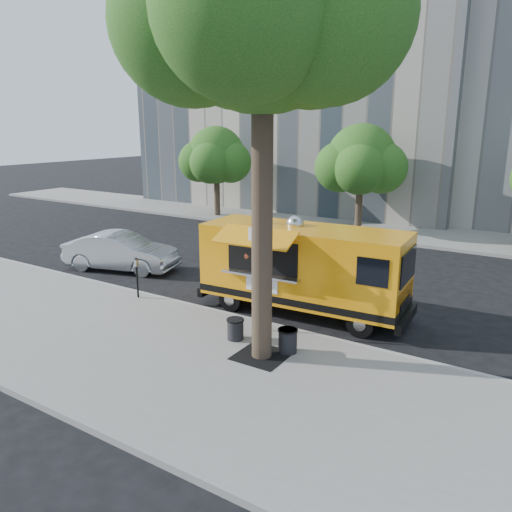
# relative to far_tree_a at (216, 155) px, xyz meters

# --- Properties ---
(ground) EXTENTS (120.00, 120.00, 0.00)m
(ground) POSITION_rel_far_tree_a_xyz_m (10.00, -12.30, -3.78)
(ground) COLOR black
(ground) RESTS_ON ground
(sidewalk) EXTENTS (60.00, 6.00, 0.15)m
(sidewalk) POSITION_rel_far_tree_a_xyz_m (10.00, -16.30, -3.70)
(sidewalk) COLOR gray
(sidewalk) RESTS_ON ground
(curb) EXTENTS (60.00, 0.14, 0.16)m
(curb) POSITION_rel_far_tree_a_xyz_m (10.00, -13.23, -3.70)
(curb) COLOR #999993
(curb) RESTS_ON ground
(far_sidewalk) EXTENTS (60.00, 5.00, 0.15)m
(far_sidewalk) POSITION_rel_far_tree_a_xyz_m (10.00, 1.20, -3.70)
(far_sidewalk) COLOR gray
(far_sidewalk) RESTS_ON ground
(building_left) EXTENTS (22.00, 14.00, 24.00)m
(building_left) POSITION_rel_far_tree_a_xyz_m (2.00, 9.70, 8.22)
(building_left) COLOR #A89C8C
(building_left) RESTS_ON ground
(tree_well) EXTENTS (1.20, 1.20, 0.02)m
(tree_well) POSITION_rel_far_tree_a_xyz_m (12.60, -15.10, -3.62)
(tree_well) COLOR black
(tree_well) RESTS_ON sidewalk
(far_tree_a) EXTENTS (3.42, 3.42, 5.36)m
(far_tree_a) POSITION_rel_far_tree_a_xyz_m (0.00, 0.00, 0.00)
(far_tree_a) COLOR #33261C
(far_tree_a) RESTS_ON far_sidewalk
(far_tree_b) EXTENTS (3.60, 3.60, 5.50)m
(far_tree_b) POSITION_rel_far_tree_a_xyz_m (9.00, 0.40, 0.06)
(far_tree_b) COLOR #33261C
(far_tree_b) RESTS_ON far_sidewalk
(sign_post) EXTENTS (0.28, 0.06, 3.00)m
(sign_post) POSITION_rel_far_tree_a_xyz_m (11.55, -13.85, -1.93)
(sign_post) COLOR silver
(sign_post) RESTS_ON sidewalk
(parking_meter) EXTENTS (0.11, 0.11, 1.33)m
(parking_meter) POSITION_rel_far_tree_a_xyz_m (7.00, -13.65, -2.79)
(parking_meter) COLOR black
(parking_meter) RESTS_ON sidewalk
(food_truck) EXTENTS (6.49, 3.23, 3.14)m
(food_truck) POSITION_rel_far_tree_a_xyz_m (11.91, -11.73, -2.30)
(food_truck) COLOR #FF9A0D
(food_truck) RESTS_ON ground
(sedan) EXTENTS (4.72, 2.73, 1.47)m
(sedan) POSITION_rel_far_tree_a_xyz_m (3.77, -11.34, -3.04)
(sedan) COLOR #ACAFB3
(sedan) RESTS_ON ground
(trash_bin_left) EXTENTS (0.50, 0.50, 0.60)m
(trash_bin_left) POSITION_rel_far_tree_a_xyz_m (13.02, -14.57, -3.31)
(trash_bin_left) COLOR black
(trash_bin_left) RESTS_ON sidewalk
(trash_bin_right) EXTENTS (0.46, 0.46, 0.55)m
(trash_bin_right) POSITION_rel_far_tree_a_xyz_m (11.51, -14.63, -3.33)
(trash_bin_right) COLOR black
(trash_bin_right) RESTS_ON sidewalk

